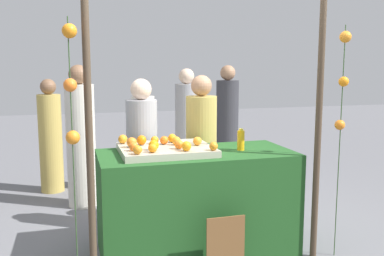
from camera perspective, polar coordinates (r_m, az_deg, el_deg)
The scene contains 31 objects.
ground_plane at distance 4.19m, azimuth 0.58°, elevation -15.73°, with size 24.00×24.00×0.00m, color slate.
stall_counter at distance 4.02m, azimuth 0.59°, elevation -9.69°, with size 1.76×0.82×0.93m, color #1E4C1E.
orange_tray at distance 3.86m, azimuth -3.46°, elevation -2.89°, with size 0.82×0.67×0.06m, color #B2AD99.
orange_0 at distance 3.59m, azimuth -5.25°, elevation -2.67°, with size 0.08×0.08×0.08m, color orange.
orange_1 at distance 3.67m, azimuth 2.87°, elevation -2.43°, with size 0.07×0.07×0.07m, color orange.
orange_2 at distance 4.03m, azimuth -9.17°, elevation -1.47°, with size 0.08×0.08×0.08m, color orange.
orange_3 at distance 3.83m, azimuth -8.00°, elevation -1.91°, with size 0.09×0.09×0.09m, color orange.
orange_4 at distance 3.67m, azimuth -7.76°, elevation -2.47°, with size 0.08×0.08×0.08m, color orange.
orange_5 at distance 3.73m, azimuth -1.73°, elevation -2.21°, with size 0.08×0.08×0.08m, color orange.
orange_6 at distance 3.98m, azimuth -4.97°, elevation -1.59°, with size 0.07×0.07×0.07m, color orange.
orange_7 at distance 3.53m, azimuth -7.22°, elevation -2.89°, with size 0.08×0.08×0.08m, color orange.
orange_8 at distance 3.92m, azimuth -2.09°, elevation -1.70°, with size 0.08×0.08×0.08m, color orange.
orange_9 at distance 3.95m, azimuth -3.71°, elevation -1.63°, with size 0.08×0.08×0.08m, color orange.
orange_10 at distance 3.69m, azimuth -5.10°, elevation -2.28°, with size 0.09×0.09×0.09m, color orange.
orange_11 at distance 3.89m, azimuth 0.71°, elevation -1.75°, with size 0.08×0.08×0.08m, color orange.
orange_12 at distance 4.04m, azimuth -2.65°, elevation -1.36°, with size 0.08×0.08×0.08m, color orange.
orange_13 at distance 3.94m, azimuth -6.71°, elevation -1.61°, with size 0.09×0.09×0.09m, color orange.
orange_14 at distance 3.64m, azimuth -0.74°, elevation -2.43°, with size 0.08×0.08×0.08m, color orange.
juice_bottle at distance 4.00m, azimuth 6.50°, elevation -1.61°, with size 0.07×0.07×0.20m.
chalkboard_sign at distance 3.59m, azimuth 4.43°, elevation -15.58°, with size 0.32×0.03×0.53m.
vendor_left at distance 4.44m, azimuth -6.62°, elevation -4.38°, with size 0.32×0.32×1.57m.
vendor_right at distance 4.54m, azimuth 1.23°, elevation -3.86°, with size 0.32×0.32×1.61m.
crowd_person_0 at distance 5.34m, azimuth -14.51°, elevation -1.74°, with size 0.34×0.34×1.71m.
crowd_person_1 at distance 6.62m, azimuth 4.68°, elevation 0.40°, with size 0.34×0.34×1.71m.
crowd_person_2 at distance 6.29m, azimuth -0.72°, elevation -0.20°, with size 0.33×0.33×1.66m.
crowd_person_3 at distance 6.09m, azimuth -18.24°, elevation -1.49°, with size 0.31×0.31×1.53m.
crowd_person_4 at distance 5.80m, azimuth -6.43°, elevation -1.71°, with size 0.30×0.30×1.50m.
canopy_post_left at distance 3.27m, azimuth -13.44°, elevation -1.93°, with size 0.06×0.06×2.28m, color #473828.
canopy_post_right at distance 3.85m, azimuth 16.38°, elevation -0.50°, with size 0.06×0.06×2.28m, color #473828.
garland_strand_left at distance 3.16m, azimuth -15.76°, elevation 5.21°, with size 0.11×0.12×2.04m.
garland_strand_right at distance 3.91m, azimuth 19.39°, elevation 6.00°, with size 0.10×0.11×2.04m.
Camera 1 is at (-1.09, -3.66, 1.71)m, focal length 40.22 mm.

